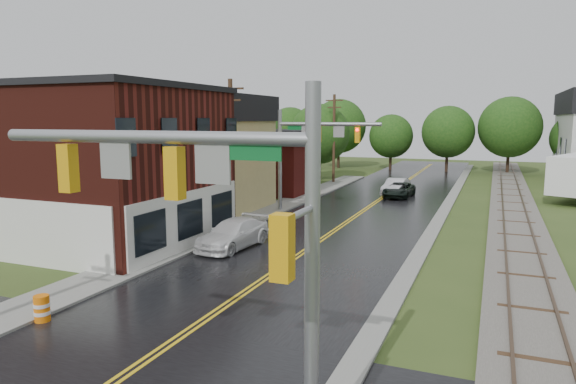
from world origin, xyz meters
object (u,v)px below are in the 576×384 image
Objects in this scene: construction_barrel at (42,309)px; traffic_signal_near at (209,202)px; tree_left_a at (70,139)px; pickup_white at (233,234)px; tree_left_c at (254,139)px; utility_pole_c at (334,137)px; tree_left_e at (321,135)px; suv_dark at (399,190)px; traffic_signal_far at (308,142)px; tree_left_b at (174,128)px; sedan_silver at (396,187)px; brick_building at (78,163)px; utility_pole_b at (231,148)px.

traffic_signal_near is at bearing -21.70° from construction_barrel.
tree_left_a is 22.84m from construction_barrel.
tree_left_c is at bearing 119.08° from pickup_white.
utility_pole_c is 25.67m from tree_left_a.
tree_left_e reaches higher than suv_dark.
tree_left_b is (-14.38, 4.90, 0.74)m from traffic_signal_far.
pickup_white is (10.20, -23.67, -3.80)m from tree_left_c.
utility_pole_c is 1.18× the size of tree_left_c.
traffic_signal_near is 25.94m from traffic_signal_far.
tree_left_e is at bearing 65.38° from tree_left_a.
tree_left_a is 1.96× the size of sedan_silver.
tree_left_c is at bearing 63.44° from tree_left_b.
suv_dark is (4.69, 9.56, -4.36)m from traffic_signal_far.
brick_building is at bearing -166.32° from pickup_white.
utility_pole_b is (5.68, 7.00, 0.57)m from brick_building.
pickup_white is at bearing 7.90° from brick_building.
traffic_signal_far is at bearing 17.30° from tree_left_a.
tree_left_b is (-11.05, -12.10, 1.00)m from utility_pole_c.
traffic_signal_far is at bearing -18.81° from tree_left_b.
tree_left_b is (-11.05, 9.90, 1.00)m from utility_pole_b.
utility_pole_c is 1.04× the size of tree_left_a.
suv_dark is at bearing -42.86° from tree_left_e.
traffic_signal_near is 30.66m from tree_left_a.
tree_left_c is 15.92m from suv_dark.
tree_left_b is (-21.32, 29.90, 0.75)m from traffic_signal_near.
utility_pole_c is at bearing 140.46° from suv_dark.
tree_left_a reaches higher than suv_dark.
tree_left_b is at bearing -116.56° from tree_left_c.
tree_left_e is at bearing 105.89° from traffic_signal_far.
utility_pole_b is 2.03× the size of sedan_silver.
utility_pole_c is 2.03× the size of sedan_silver.
tree_left_c reaches higher than pickup_white.
traffic_signal_far is at bearing 94.81° from pickup_white.
suv_dark is (13.70, 21.56, -3.53)m from brick_building.
traffic_signal_far reaches higher than construction_barrel.
tree_left_c is at bearing 93.14° from brick_building.
pickup_white is at bearing -100.14° from suv_dark.
utility_pole_b is at bearing 0.45° from tree_left_a.
suv_dark is at bearing 82.31° from pickup_white.
tree_left_b is at bearing 138.14° from utility_pole_b.
suv_dark is at bearing 61.15° from utility_pole_b.
utility_pole_c is at bearing 47.61° from tree_left_b.
tree_left_c reaches higher than sedan_silver.
pickup_white is (14.20, -15.67, -5.01)m from tree_left_b.
brick_building reaches higher than suv_dark.
tree_left_a is 26.40m from tree_left_e.
tree_left_e is 13.42m from sedan_silver.
tree_left_c is (6.00, 18.00, -0.60)m from tree_left_a.
tree_left_b is 2.18× the size of suv_dark.
utility_pole_b reaches higher than tree_left_e.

